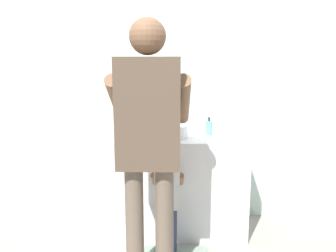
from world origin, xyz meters
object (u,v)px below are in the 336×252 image
toothbrush_cup (122,130)px  child_toddler (167,193)px  soap_bottle (209,128)px  adult_parent (149,130)px

toothbrush_cup → child_toddler: (0.41, -0.43, -0.42)m
soap_bottle → child_toddler: bearing=-127.6°
soap_bottle → adult_parent: 0.93m
toothbrush_cup → child_toddler: toothbrush_cup is taller
toothbrush_cup → adult_parent: size_ratio=0.12×
soap_bottle → child_toddler: soap_bottle is taller
toothbrush_cup → adult_parent: adult_parent is taller
child_toddler → adult_parent: size_ratio=0.47×
toothbrush_cup → soap_bottle: toothbrush_cup is taller
child_toddler → adult_parent: bearing=-109.7°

